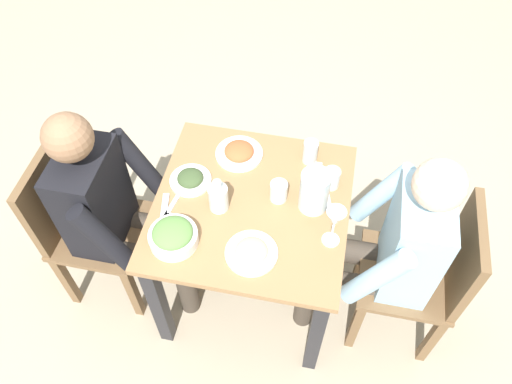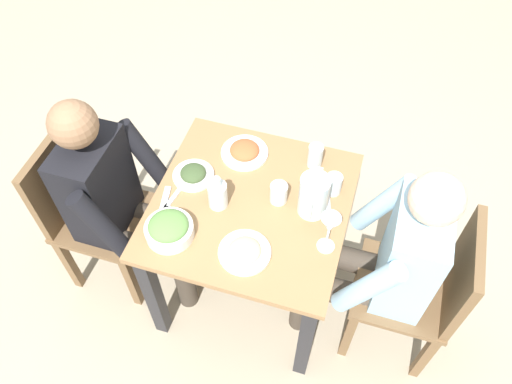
# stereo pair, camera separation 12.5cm
# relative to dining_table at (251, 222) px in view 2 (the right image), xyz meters

# --- Properties ---
(ground_plane) EXTENTS (8.00, 8.00, 0.00)m
(ground_plane) POSITION_rel_dining_table_xyz_m (0.00, 0.00, -0.58)
(ground_plane) COLOR tan
(dining_table) EXTENTS (0.81, 0.81, 0.72)m
(dining_table) POSITION_rel_dining_table_xyz_m (0.00, 0.00, 0.00)
(dining_table) COLOR #997047
(dining_table) RESTS_ON ground_plane
(chair_near) EXTENTS (0.40, 0.40, 0.87)m
(chair_near) POSITION_rel_dining_table_xyz_m (0.09, -0.78, -0.09)
(chair_near) COLOR brown
(chair_near) RESTS_ON ground_plane
(chair_far) EXTENTS (0.40, 0.40, 0.87)m
(chair_far) POSITION_rel_dining_table_xyz_m (0.05, 0.78, -0.09)
(chair_far) COLOR brown
(chair_far) RESTS_ON ground_plane
(diner_near) EXTENTS (0.48, 0.53, 1.17)m
(diner_near) POSITION_rel_dining_table_xyz_m (0.09, -0.57, 0.05)
(diner_near) COLOR black
(diner_near) RESTS_ON ground_plane
(diner_far) EXTENTS (0.48, 0.53, 1.17)m
(diner_far) POSITION_rel_dining_table_xyz_m (0.05, 0.57, 0.05)
(diner_far) COLOR #9EC6E0
(diner_far) RESTS_ON ground_plane
(water_pitcher) EXTENTS (0.16, 0.12, 0.19)m
(water_pitcher) POSITION_rel_dining_table_xyz_m (-0.04, 0.25, 0.23)
(water_pitcher) COLOR silver
(water_pitcher) RESTS_ON dining_table
(salad_bowl) EXTENTS (0.19, 0.19, 0.09)m
(salad_bowl) POSITION_rel_dining_table_xyz_m (0.24, -0.26, 0.18)
(salad_bowl) COLOR white
(salad_bowl) RESTS_ON dining_table
(plate_beans) EXTENTS (0.21, 0.21, 0.04)m
(plate_beans) POSITION_rel_dining_table_xyz_m (0.24, 0.05, 0.15)
(plate_beans) COLOR white
(plate_beans) RESTS_ON dining_table
(plate_dolmas) EXTENTS (0.18, 0.18, 0.05)m
(plate_dolmas) POSITION_rel_dining_table_xyz_m (-0.06, -0.28, 0.15)
(plate_dolmas) COLOR white
(plate_dolmas) RESTS_ON dining_table
(plate_rice_curry) EXTENTS (0.21, 0.21, 0.05)m
(plate_rice_curry) POSITION_rel_dining_table_xyz_m (-0.25, -0.11, 0.15)
(plate_rice_curry) COLOR white
(plate_rice_curry) RESTS_ON dining_table
(water_glass_far_left) EXTENTS (0.06, 0.06, 0.11)m
(water_glass_far_left) POSITION_rel_dining_table_xyz_m (-0.28, 0.20, 0.19)
(water_glass_far_left) COLOR silver
(water_glass_far_left) RESTS_ON dining_table
(water_glass_far_right) EXTENTS (0.07, 0.07, 0.09)m
(water_glass_far_right) POSITION_rel_dining_table_xyz_m (-0.05, 0.10, 0.18)
(water_glass_far_right) COLOR silver
(water_glass_far_right) RESTS_ON dining_table
(water_glass_center) EXTENTS (0.07, 0.07, 0.09)m
(water_glass_center) POSITION_rel_dining_table_xyz_m (-0.16, 0.31, 0.18)
(water_glass_center) COLOR silver
(water_glass_center) RESTS_ON dining_table
(wine_glass) EXTENTS (0.08, 0.08, 0.20)m
(wine_glass) POSITION_rel_dining_table_xyz_m (0.11, 0.34, 0.28)
(wine_glass) COLOR silver
(wine_glass) RESTS_ON dining_table
(oil_carafe) EXTENTS (0.08, 0.08, 0.16)m
(oil_carafe) POSITION_rel_dining_table_xyz_m (0.04, -0.13, 0.19)
(oil_carafe) COLOR silver
(oil_carafe) RESTS_ON dining_table
(fork_near) EXTENTS (0.17, 0.08, 0.01)m
(fork_near) POSITION_rel_dining_table_xyz_m (0.20, -0.29, 0.14)
(fork_near) COLOR silver
(fork_near) RESTS_ON dining_table
(knife_near) EXTENTS (0.18, 0.06, 0.01)m
(knife_near) POSITION_rel_dining_table_xyz_m (-0.10, 0.30, 0.14)
(knife_near) COLOR silver
(knife_near) RESTS_ON dining_table
(fork_far) EXTENTS (0.17, 0.06, 0.01)m
(fork_far) POSITION_rel_dining_table_xyz_m (0.11, -0.34, 0.14)
(fork_far) COLOR silver
(fork_far) RESTS_ON dining_table
(knife_far) EXTENTS (0.19, 0.05, 0.01)m
(knife_far) POSITION_rel_dining_table_xyz_m (0.06, -0.31, 0.14)
(knife_far) COLOR silver
(knife_far) RESTS_ON dining_table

